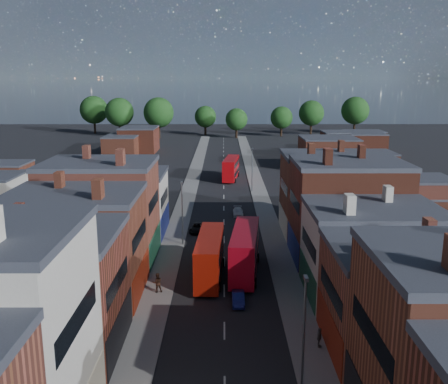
{
  "coord_description": "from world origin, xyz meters",
  "views": [
    {
      "loc": [
        -0.08,
        -29.82,
        20.48
      ],
      "look_at": [
        0.0,
        32.01,
        6.36
      ],
      "focal_mm": 40.0,
      "sensor_mm": 36.0,
      "label": 1
    }
  ],
  "objects_px": {
    "bus_2": "(231,168)",
    "car_1": "(238,298)",
    "car_3": "(238,212)",
    "bus_0": "(210,256)",
    "ped_3": "(319,338)",
    "ped_1": "(157,283)",
    "bus_1": "(245,250)",
    "car_2": "(198,228)"
  },
  "relations": [
    {
      "from": "car_2",
      "to": "car_3",
      "type": "bearing_deg",
      "value": 62.86
    },
    {
      "from": "bus_1",
      "to": "car_1",
      "type": "relative_size",
      "value": 3.51
    },
    {
      "from": "bus_0",
      "to": "ped_1",
      "type": "bearing_deg",
      "value": -141.03
    },
    {
      "from": "bus_2",
      "to": "car_2",
      "type": "distance_m",
      "value": 36.45
    },
    {
      "from": "car_1",
      "to": "ped_1",
      "type": "distance_m",
      "value": 8.19
    },
    {
      "from": "bus_2",
      "to": "ped_1",
      "type": "height_order",
      "value": "bus_2"
    },
    {
      "from": "car_2",
      "to": "car_3",
      "type": "xyz_separation_m",
      "value": [
        5.7,
        8.44,
        -0.05
      ]
    },
    {
      "from": "car_3",
      "to": "bus_1",
      "type": "bearing_deg",
      "value": -90.72
    },
    {
      "from": "ped_3",
      "to": "ped_1",
      "type": "bearing_deg",
      "value": 72.03
    },
    {
      "from": "ped_1",
      "to": "bus_0",
      "type": "bearing_deg",
      "value": -157.57
    },
    {
      "from": "bus_2",
      "to": "car_1",
      "type": "relative_size",
      "value": 3.27
    },
    {
      "from": "bus_2",
      "to": "ped_3",
      "type": "height_order",
      "value": "bus_2"
    },
    {
      "from": "car_1",
      "to": "ped_1",
      "type": "height_order",
      "value": "ped_1"
    },
    {
      "from": "bus_1",
      "to": "car_2",
      "type": "bearing_deg",
      "value": 116.98
    },
    {
      "from": "bus_1",
      "to": "car_3",
      "type": "bearing_deg",
      "value": 96.07
    },
    {
      "from": "car_2",
      "to": "ped_1",
      "type": "bearing_deg",
      "value": -91.59
    },
    {
      "from": "car_3",
      "to": "ped_3",
      "type": "height_order",
      "value": "ped_3"
    },
    {
      "from": "car_1",
      "to": "car_3",
      "type": "bearing_deg",
      "value": 87.78
    },
    {
      "from": "car_2",
      "to": "car_1",
      "type": "bearing_deg",
      "value": -70.9
    },
    {
      "from": "bus_2",
      "to": "car_1",
      "type": "height_order",
      "value": "bus_2"
    },
    {
      "from": "ped_3",
      "to": "car_2",
      "type": "bearing_deg",
      "value": 38.4
    },
    {
      "from": "bus_0",
      "to": "car_1",
      "type": "relative_size",
      "value": 3.29
    },
    {
      "from": "car_3",
      "to": "ped_1",
      "type": "distance_m",
      "value": 29.67
    },
    {
      "from": "bus_2",
      "to": "car_3",
      "type": "xyz_separation_m",
      "value": [
        0.66,
        -27.61,
        -1.88
      ]
    },
    {
      "from": "bus_2",
      "to": "bus_1",
      "type": "bearing_deg",
      "value": -81.91
    },
    {
      "from": "car_1",
      "to": "ped_3",
      "type": "distance_m",
      "value": 9.92
    },
    {
      "from": "bus_0",
      "to": "car_3",
      "type": "xyz_separation_m",
      "value": [
        3.66,
        24.69,
        -1.93
      ]
    },
    {
      "from": "bus_2",
      "to": "bus_0",
      "type": "bearing_deg",
      "value": -85.98
    },
    {
      "from": "bus_2",
      "to": "car_1",
      "type": "xyz_separation_m",
      "value": [
        -0.21,
        -58.39,
        -1.89
      ]
    },
    {
      "from": "bus_1",
      "to": "car_3",
      "type": "height_order",
      "value": "bus_1"
    },
    {
      "from": "car_1",
      "to": "ped_3",
      "type": "height_order",
      "value": "ped_3"
    },
    {
      "from": "car_2",
      "to": "car_3",
      "type": "height_order",
      "value": "car_2"
    },
    {
      "from": "car_1",
      "to": "bus_2",
      "type": "bearing_deg",
      "value": 89.2
    },
    {
      "from": "bus_0",
      "to": "car_2",
      "type": "height_order",
      "value": "bus_0"
    },
    {
      "from": "bus_0",
      "to": "bus_1",
      "type": "height_order",
      "value": "bus_1"
    },
    {
      "from": "ped_1",
      "to": "car_1",
      "type": "bearing_deg",
      "value": 148.92
    },
    {
      "from": "ped_3",
      "to": "car_3",
      "type": "bearing_deg",
      "value": 26.22
    },
    {
      "from": "bus_0",
      "to": "car_1",
      "type": "height_order",
      "value": "bus_0"
    },
    {
      "from": "bus_0",
      "to": "ped_1",
      "type": "relative_size",
      "value": 5.53
    },
    {
      "from": "bus_1",
      "to": "ped_1",
      "type": "bearing_deg",
      "value": -144.24
    },
    {
      "from": "bus_0",
      "to": "bus_1",
      "type": "xyz_separation_m",
      "value": [
        3.7,
        1.3,
        0.14
      ]
    },
    {
      "from": "car_1",
      "to": "car_3",
      "type": "xyz_separation_m",
      "value": [
        0.87,
        30.79,
        0.01
      ]
    }
  ]
}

